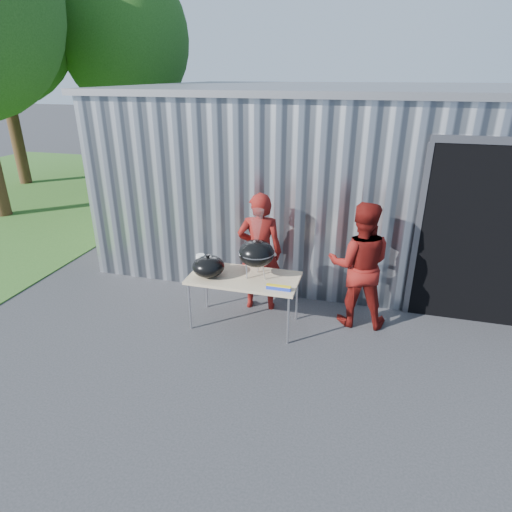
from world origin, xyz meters
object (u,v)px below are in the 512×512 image
(person_cook, at_px, (260,252))
(kettle_grill, at_px, (256,249))
(folding_table, at_px, (244,279))
(person_bystander, at_px, (359,265))

(person_cook, bearing_deg, kettle_grill, 90.75)
(kettle_grill, relative_size, person_cook, 0.53)
(folding_table, xyz_separation_m, kettle_grill, (0.16, 0.05, 0.45))
(folding_table, relative_size, person_bystander, 0.84)
(folding_table, bearing_deg, person_cook, 81.86)
(folding_table, relative_size, person_cook, 0.83)
(person_cook, xyz_separation_m, person_bystander, (1.43, -0.06, -0.01))
(kettle_grill, height_order, person_bystander, person_bystander)
(person_cook, distance_m, person_bystander, 1.43)
(folding_table, distance_m, person_cook, 0.59)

